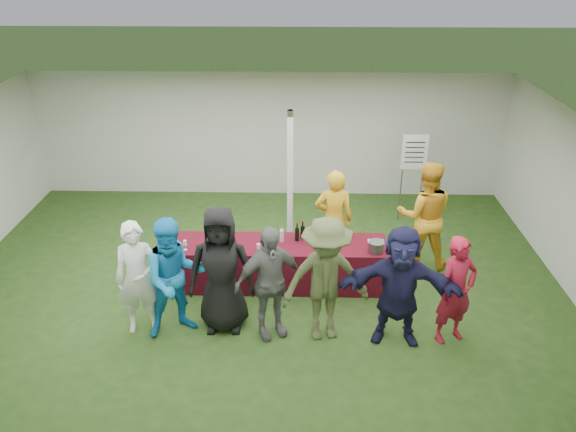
{
  "coord_description": "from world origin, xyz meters",
  "views": [
    {
      "loc": [
        0.68,
        -7.53,
        5.17
      ],
      "look_at": [
        0.49,
        0.33,
        1.25
      ],
      "focal_mm": 35.0,
      "sensor_mm": 36.0,
      "label": 1
    }
  ],
  "objects_px": {
    "staff_pourer": "(334,220)",
    "customer_4": "(326,280)",
    "customer_2": "(221,270)",
    "serving_table": "(276,264)",
    "staff_back": "(424,215)",
    "wine_list_sign": "(414,159)",
    "dump_bucket": "(376,247)",
    "customer_1": "(175,278)",
    "customer_5": "(399,286)",
    "customer_0": "(138,278)",
    "customer_3": "(269,283)",
    "customer_6": "(456,291)"
  },
  "relations": [
    {
      "from": "customer_2",
      "to": "staff_pourer",
      "type": "bearing_deg",
      "value": 44.41
    },
    {
      "from": "staff_pourer",
      "to": "customer_5",
      "type": "relative_size",
      "value": 1.0
    },
    {
      "from": "wine_list_sign",
      "to": "customer_1",
      "type": "bearing_deg",
      "value": -136.73
    },
    {
      "from": "dump_bucket",
      "to": "staff_pourer",
      "type": "xyz_separation_m",
      "value": [
        -0.62,
        0.82,
        0.05
      ]
    },
    {
      "from": "customer_2",
      "to": "customer_5",
      "type": "relative_size",
      "value": 1.07
    },
    {
      "from": "customer_0",
      "to": "customer_3",
      "type": "relative_size",
      "value": 1.0
    },
    {
      "from": "dump_bucket",
      "to": "customer_3",
      "type": "bearing_deg",
      "value": -145.97
    },
    {
      "from": "wine_list_sign",
      "to": "customer_2",
      "type": "bearing_deg",
      "value": -132.74
    },
    {
      "from": "staff_back",
      "to": "customer_4",
      "type": "xyz_separation_m",
      "value": [
        -1.74,
        -2.01,
        -0.02
      ]
    },
    {
      "from": "staff_pourer",
      "to": "customer_4",
      "type": "bearing_deg",
      "value": 82.72
    },
    {
      "from": "customer_3",
      "to": "customer_5",
      "type": "relative_size",
      "value": 0.96
    },
    {
      "from": "serving_table",
      "to": "customer_6",
      "type": "height_order",
      "value": "customer_6"
    },
    {
      "from": "staff_back",
      "to": "customer_0",
      "type": "xyz_separation_m",
      "value": [
        -4.37,
        -1.91,
        -0.09
      ]
    },
    {
      "from": "customer_2",
      "to": "customer_4",
      "type": "xyz_separation_m",
      "value": [
        1.46,
        -0.2,
        -0.02
      ]
    },
    {
      "from": "staff_pourer",
      "to": "customer_4",
      "type": "relative_size",
      "value": 0.95
    },
    {
      "from": "customer_2",
      "to": "customer_1",
      "type": "bearing_deg",
      "value": -169.93
    },
    {
      "from": "wine_list_sign",
      "to": "customer_5",
      "type": "distance_m",
      "value": 3.93
    },
    {
      "from": "serving_table",
      "to": "customer_2",
      "type": "relative_size",
      "value": 1.87
    },
    {
      "from": "wine_list_sign",
      "to": "customer_3",
      "type": "bearing_deg",
      "value": -125.05
    },
    {
      "from": "wine_list_sign",
      "to": "customer_3",
      "type": "height_order",
      "value": "wine_list_sign"
    },
    {
      "from": "wine_list_sign",
      "to": "customer_1",
      "type": "distance_m",
      "value": 5.42
    },
    {
      "from": "customer_0",
      "to": "customer_2",
      "type": "distance_m",
      "value": 1.17
    },
    {
      "from": "customer_3",
      "to": "customer_5",
      "type": "xyz_separation_m",
      "value": [
        1.79,
        -0.09,
        0.03
      ]
    },
    {
      "from": "staff_pourer",
      "to": "customer_3",
      "type": "bearing_deg",
      "value": 61.38
    },
    {
      "from": "serving_table",
      "to": "customer_1",
      "type": "height_order",
      "value": "customer_1"
    },
    {
      "from": "serving_table",
      "to": "staff_back",
      "type": "xyz_separation_m",
      "value": [
        2.49,
        0.66,
        0.58
      ]
    },
    {
      "from": "serving_table",
      "to": "wine_list_sign",
      "type": "distance_m",
      "value": 3.67
    },
    {
      "from": "customer_2",
      "to": "customer_4",
      "type": "distance_m",
      "value": 1.48
    },
    {
      "from": "serving_table",
      "to": "customer_1",
      "type": "relative_size",
      "value": 1.99
    },
    {
      "from": "dump_bucket",
      "to": "customer_5",
      "type": "distance_m",
      "value": 1.19
    },
    {
      "from": "serving_table",
      "to": "wine_list_sign",
      "type": "xyz_separation_m",
      "value": [
        2.59,
        2.42,
        0.94
      ]
    },
    {
      "from": "customer_4",
      "to": "staff_pourer",
      "type": "bearing_deg",
      "value": 73.0
    },
    {
      "from": "serving_table",
      "to": "dump_bucket",
      "type": "height_order",
      "value": "dump_bucket"
    },
    {
      "from": "customer_1",
      "to": "customer_2",
      "type": "xyz_separation_m",
      "value": [
        0.64,
        0.13,
        0.05
      ]
    },
    {
      "from": "staff_pourer",
      "to": "customer_3",
      "type": "relative_size",
      "value": 1.03
    },
    {
      "from": "wine_list_sign",
      "to": "customer_2",
      "type": "xyz_separation_m",
      "value": [
        -3.3,
        -3.57,
        -0.35
      ]
    },
    {
      "from": "customer_0",
      "to": "customer_3",
      "type": "bearing_deg",
      "value": -12.59
    },
    {
      "from": "customer_2",
      "to": "serving_table",
      "type": "bearing_deg",
      "value": 56.28
    },
    {
      "from": "dump_bucket",
      "to": "customer_3",
      "type": "height_order",
      "value": "customer_3"
    },
    {
      "from": "serving_table",
      "to": "dump_bucket",
      "type": "bearing_deg",
      "value": -7.93
    },
    {
      "from": "staff_pourer",
      "to": "customer_1",
      "type": "relative_size",
      "value": 0.98
    },
    {
      "from": "customer_4",
      "to": "customer_5",
      "type": "xyz_separation_m",
      "value": [
        1.01,
        -0.05,
        -0.05
      ]
    },
    {
      "from": "dump_bucket",
      "to": "customer_2",
      "type": "relative_size",
      "value": 0.13
    },
    {
      "from": "serving_table",
      "to": "customer_5",
      "type": "relative_size",
      "value": 2.01
    },
    {
      "from": "customer_2",
      "to": "customer_5",
      "type": "distance_m",
      "value": 2.48
    },
    {
      "from": "customer_3",
      "to": "customer_2",
      "type": "bearing_deg",
      "value": 142.14
    },
    {
      "from": "staff_back",
      "to": "wine_list_sign",
      "type": "bearing_deg",
      "value": -88.74
    },
    {
      "from": "customer_0",
      "to": "wine_list_sign",
      "type": "bearing_deg",
      "value": 28.61
    },
    {
      "from": "staff_pourer",
      "to": "customer_1",
      "type": "distance_m",
      "value": 2.97
    },
    {
      "from": "serving_table",
      "to": "customer_2",
      "type": "distance_m",
      "value": 1.47
    }
  ]
}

